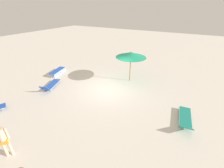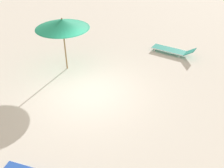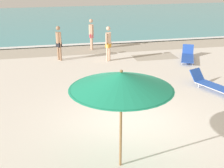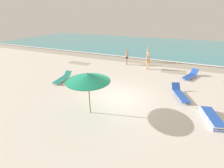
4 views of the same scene
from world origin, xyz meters
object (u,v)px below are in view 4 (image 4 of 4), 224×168
object	(u,v)px
sun_lounger_near_water_left	(190,75)
sun_lounger_beside_umbrella	(180,94)
beach_umbrella	(88,78)
sun_lounger_under_umbrella	(63,78)
beachgoer_shoreline_child	(127,56)
beachgoer_strolling_adult	(148,54)
lounger_stack	(212,118)
beachgoer_wading_adult	(148,60)

from	to	relation	value
sun_lounger_near_water_left	sun_lounger_beside_umbrella	bearing A→B (deg)	-76.15
beach_umbrella	sun_lounger_near_water_left	distance (m)	10.00
sun_lounger_under_umbrella	beachgoer_shoreline_child	distance (m)	7.40
sun_lounger_under_umbrella	beachgoer_strolling_adult	bearing A→B (deg)	48.63
lounger_stack	sun_lounger_under_umbrella	xyz separation A→B (m)	(-10.89, 1.29, 0.04)
lounger_stack	beachgoer_shoreline_child	bearing A→B (deg)	119.13
lounger_stack	sun_lounger_under_umbrella	bearing A→B (deg)	159.17
beach_umbrella	beachgoer_strolling_adult	distance (m)	11.48
sun_lounger_under_umbrella	beachgoer_wading_adult	distance (m)	8.43
beach_umbrella	beachgoer_shoreline_child	bearing A→B (deg)	95.22
beachgoer_wading_adult	beachgoer_strolling_adult	xyz separation A→B (m)	(-0.48, 2.47, 0.00)
beachgoer_shoreline_child	beachgoer_strolling_adult	bearing A→B (deg)	103.31
sun_lounger_under_umbrella	sun_lounger_beside_umbrella	distance (m)	9.33
lounger_stack	beachgoer_wading_adult	xyz separation A→B (m)	(-4.75, 7.02, 0.84)
beach_umbrella	beachgoer_shoreline_child	distance (m)	9.64
sun_lounger_under_umbrella	sun_lounger_near_water_left	distance (m)	11.26
beach_umbrella	sun_lounger_near_water_left	world-z (taller)	beach_umbrella
sun_lounger_under_umbrella	beachgoer_shoreline_child	size ratio (longest dim) A/B	1.29
sun_lounger_beside_umbrella	beachgoer_strolling_adult	distance (m)	8.23
beachgoer_wading_adult	beachgoer_shoreline_child	xyz separation A→B (m)	(-2.44, 0.64, 0.00)
sun_lounger_near_water_left	beachgoer_shoreline_child	size ratio (longest dim) A/B	1.19
lounger_stack	beachgoer_shoreline_child	size ratio (longest dim) A/B	1.14
beach_umbrella	lounger_stack	bearing A→B (deg)	16.51
sun_lounger_beside_umbrella	sun_lounger_under_umbrella	bearing A→B (deg)	163.84
sun_lounger_under_umbrella	beach_umbrella	bearing A→B (deg)	-41.52
lounger_stack	beachgoer_strolling_adult	bearing A→B (deg)	104.79
sun_lounger_beside_umbrella	sun_lounger_near_water_left	xyz separation A→B (m)	(0.85, 4.04, 0.00)
beachgoer_wading_adult	sun_lounger_under_umbrella	bearing A→B (deg)	-3.40
lounger_stack	sun_lounger_beside_umbrella	size ratio (longest dim) A/B	0.91
sun_lounger_beside_umbrella	beachgoer_shoreline_child	bearing A→B (deg)	114.00
sun_lounger_under_umbrella	beachgoer_shoreline_child	xyz separation A→B (m)	(3.69, 6.37, 0.79)
beachgoer_shoreline_child	sun_lounger_near_water_left	bearing A→B (deg)	47.33
sun_lounger_beside_umbrella	beach_umbrella	bearing A→B (deg)	-161.03
beach_umbrella	lounger_stack	world-z (taller)	beach_umbrella
beach_umbrella	sun_lounger_near_water_left	xyz separation A→B (m)	(5.57, 8.07, -1.96)
sun_lounger_beside_umbrella	beachgoer_wading_adult	distance (m)	5.86
sun_lounger_near_water_left	beachgoer_shoreline_child	distance (m)	6.65
beachgoer_wading_adult	beachgoer_shoreline_child	world-z (taller)	same
sun_lounger_beside_umbrella	beachgoer_wading_adult	bearing A→B (deg)	101.48
sun_lounger_under_umbrella	sun_lounger_beside_umbrella	size ratio (longest dim) A/B	1.04
beach_umbrella	lounger_stack	size ratio (longest dim) A/B	1.22
sun_lounger_near_water_left	beachgoer_wading_adult	bearing A→B (deg)	-165.97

